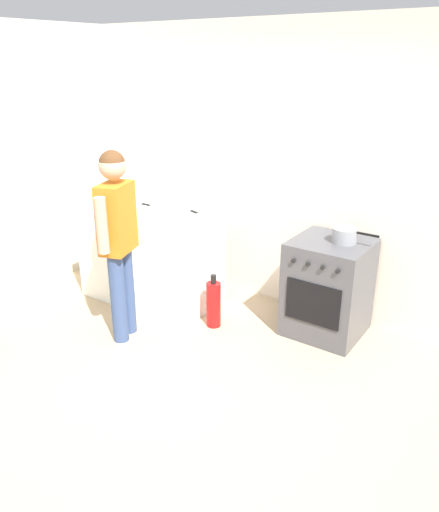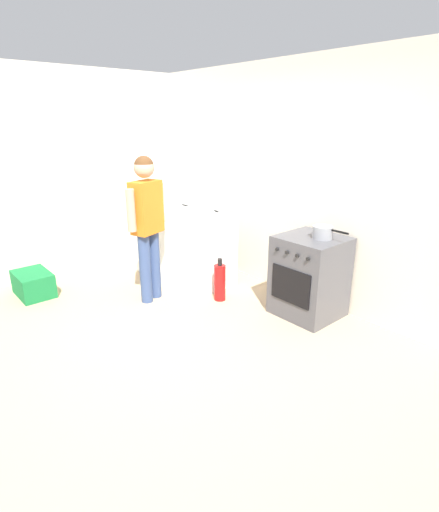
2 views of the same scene
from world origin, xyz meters
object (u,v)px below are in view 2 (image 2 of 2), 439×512
Objects in this scene: pot at (323,232)px; knife_carving at (166,207)px; fire_extinguisher at (220,282)px; recycling_crate_lower at (33,284)px; oven_left at (309,276)px; person at (147,218)px; knife_bread at (220,213)px; knife_paring at (186,206)px; larder_cabinet at (171,189)px.

pot is 1.21× the size of knife_carving.
recycling_crate_lower is (-1.54, -1.57, -0.08)m from fire_extinguisher.
recycling_crate_lower is at bearing -139.61° from oven_left.
pot is at bearing 28.22° from fire_extinguisher.
person reaches higher than recycling_crate_lower.
person is (0.54, -0.61, 0.06)m from knife_carving.
knife_carving is 1.83m from recycling_crate_lower.
knife_bread is 0.21× the size of person.
person is (-0.16, -0.91, 0.06)m from knife_bread.
knife_carving is at bearing -107.61° from knife_paring.
knife_paring is 0.98m from person.
knife_bread is 0.76m from knife_carving.
knife_paring is at bearing 164.00° from fire_extinguisher.
person reaches higher than pot.
knife_bread is at bearing -10.28° from larder_cabinet.
pot reaches higher than oven_left.
pot is 1.35m from knife_bread.
person reaches higher than knife_carving.
oven_left is at bearing 5.91° from knife_paring.
larder_cabinet is (-0.79, 0.29, 0.09)m from knife_paring.
fire_extinguisher is at bearing -40.97° from knife_bread.
oven_left is 1.34m from knife_bread.
knife_bread is 1.43m from larder_cabinet.
knife_bread is at bearing -171.87° from pot.
knife_bread is at bearing 3.71° from knife_paring.
person is (-1.41, -1.06, 0.54)m from oven_left.
pot is at bearing 22.60° from oven_left.
knife_paring is 2.08m from recycling_crate_lower.
pot is 2.10m from knife_carving.
recycling_crate_lower is at bearing -140.15° from pot.
person is 0.81× the size of larder_cabinet.
pot is (0.09, 0.04, 0.49)m from oven_left.
knife_carving is at bearing 178.70° from fire_extinguisher.
person is at bearing -48.24° from knife_carving.
knife_carving is (-1.95, -0.45, 0.48)m from oven_left.
knife_carving is 0.20× the size of person.
knife_paring is at bearing -176.29° from knife_bread.
oven_left is at bearing 40.39° from recycling_crate_lower.
knife_carving is at bearing -156.82° from knife_bread.
recycling_crate_lower is (-1.16, -1.90, -0.76)m from knife_bread.
knife_paring reaches higher than recycling_crate_lower.
knife_carving reaches higher than fire_extinguisher.
oven_left is 0.42× the size of larder_cabinet.
pot is at bearing 8.13° from knife_bread.
recycling_crate_lower is at bearing -134.40° from fire_extinguisher.
person is 1.63m from recycling_crate_lower.
pot is at bearing 6.74° from knife_paring.
fire_extinguisher is 2.03m from larder_cabinet.
oven_left is 0.50m from pot.
pot is 1.12× the size of knife_bread.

